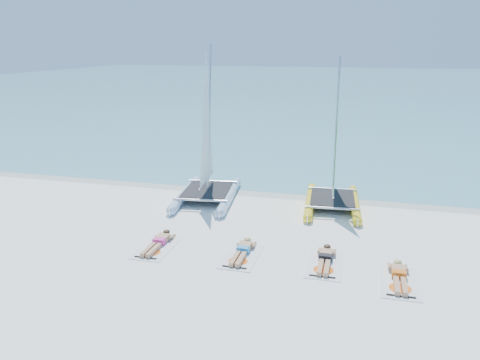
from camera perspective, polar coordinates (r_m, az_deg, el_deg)
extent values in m
plane|color=white|center=(14.63, 0.14, -7.95)|extent=(140.00, 140.00, 0.00)
cube|color=#78BBC8|center=(76.23, 12.28, 11.33)|extent=(140.00, 115.00, 0.01)
cube|color=beige|center=(19.65, 4.15, -1.56)|extent=(140.00, 1.40, 0.01)
cylinder|color=#BDDFF9|center=(19.02, -6.73, -1.69)|extent=(0.81, 4.09, 0.36)
cone|color=#BDDFF9|center=(21.10, -5.19, 0.16)|extent=(0.40, 0.56, 0.34)
cylinder|color=#BDDFF9|center=(18.65, -1.32, -1.94)|extent=(0.81, 4.09, 0.36)
cone|color=#BDDFF9|center=(20.77, -0.30, -0.04)|extent=(0.40, 0.56, 0.34)
cube|color=black|center=(18.75, -4.06, -1.21)|extent=(1.99, 2.42, 0.03)
cylinder|color=silver|center=(18.82, -3.76, 7.61)|extent=(0.20, 1.07, 5.61)
cylinder|color=yellow|center=(18.24, 8.52, -2.58)|extent=(0.59, 3.81, 0.34)
cone|color=yellow|center=(20.23, 8.77, -0.71)|extent=(0.35, 0.51, 0.32)
cylinder|color=yellow|center=(18.27, 13.83, -2.85)|extent=(0.59, 3.81, 0.34)
cone|color=yellow|center=(20.26, 13.56, -0.95)|extent=(0.35, 0.51, 0.32)
cube|color=black|center=(18.18, 11.21, -2.14)|extent=(1.77, 2.19, 0.03)
cylinder|color=silver|center=(18.22, 11.65, 6.33)|extent=(0.15, 1.00, 5.23)
cube|color=white|center=(14.66, -10.17, -8.12)|extent=(1.00, 1.85, 0.02)
cube|color=tan|center=(14.97, -9.51, -7.10)|extent=(0.36, 0.55, 0.17)
cube|color=#DE3493|center=(14.80, -9.83, -7.37)|extent=(0.37, 0.22, 0.17)
cube|color=tan|center=(14.32, -10.81, -8.42)|extent=(0.31, 0.85, 0.13)
sphere|color=tan|center=(15.27, -8.96, -6.44)|extent=(0.21, 0.21, 0.21)
ellipsoid|color=#392515|center=(15.26, -8.95, -6.28)|extent=(0.22, 0.24, 0.15)
cube|color=white|center=(13.88, 0.12, -9.29)|extent=(1.00, 1.85, 0.02)
cube|color=tan|center=(14.21, 0.56, -8.17)|extent=(0.36, 0.55, 0.17)
cube|color=#268ACE|center=(14.03, 0.36, -8.47)|extent=(0.37, 0.22, 0.17)
cube|color=tan|center=(13.52, -0.27, -9.65)|extent=(0.31, 0.85, 0.13)
sphere|color=tan|center=(14.52, 0.92, -7.44)|extent=(0.21, 0.21, 0.21)
ellipsoid|color=#D6B765|center=(14.52, 0.93, -7.28)|extent=(0.22, 0.24, 0.15)
cube|color=white|center=(13.61, 10.27, -10.12)|extent=(1.00, 1.85, 0.02)
cube|color=tan|center=(13.95, 10.44, -8.95)|extent=(0.36, 0.55, 0.17)
cube|color=black|center=(13.76, 10.37, -9.28)|extent=(0.37, 0.22, 0.17)
cube|color=tan|center=(13.24, 10.15, -10.53)|extent=(0.31, 0.85, 0.13)
sphere|color=tan|center=(14.27, 10.56, -8.19)|extent=(0.21, 0.21, 0.21)
ellipsoid|color=#392515|center=(14.26, 10.58, -8.02)|extent=(0.22, 0.24, 0.15)
cube|color=white|center=(13.17, 18.83, -11.72)|extent=(1.00, 1.85, 0.02)
cube|color=tan|center=(13.50, 18.76, -10.47)|extent=(0.36, 0.55, 0.17)
cube|color=orange|center=(13.32, 18.82, -10.82)|extent=(0.37, 0.22, 0.17)
cube|color=tan|center=(12.81, 18.97, -12.18)|extent=(0.31, 0.85, 0.13)
sphere|color=tan|center=(13.82, 18.68, -9.64)|extent=(0.21, 0.21, 0.21)
ellipsoid|color=#D6B765|center=(13.81, 18.69, -9.47)|extent=(0.22, 0.24, 0.15)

